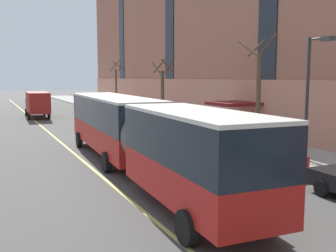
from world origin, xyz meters
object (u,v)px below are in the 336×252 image
(parked_car_black_2, at_px, (152,124))
(street_lamp, at_px, (311,88))
(street_tree_far_downtown, at_px, (116,84))
(fire_hydrant, at_px, (198,133))
(parked_car_red_0, at_px, (263,153))
(parked_car_red_5, at_px, (110,112))
(city_bus, at_px, (136,131))
(box_truck, at_px, (37,103))
(street_tree_far_uptown, at_px, (163,90))
(parked_car_green_4, at_px, (195,134))
(street_tree_mid_block, at_px, (258,91))

(parked_car_black_2, distance_m, street_lamp, 15.80)
(street_tree_far_downtown, relative_size, fire_hydrant, 9.61)
(parked_car_red_0, height_order, parked_car_red_5, same)
(city_bus, relative_size, parked_car_black_2, 4.45)
(parked_car_red_5, bearing_deg, street_tree_far_downtown, 67.76)
(box_truck, xyz_separation_m, street_tree_far_downtown, (10.61, 4.05, 1.94))
(parked_car_red_0, xyz_separation_m, fire_hydrant, (1.66, 9.64, -0.29))
(box_truck, relative_size, fire_hydrant, 10.55)
(street_tree_far_uptown, height_order, street_tree_far_downtown, street_tree_far_downtown)
(parked_car_green_4, xyz_separation_m, street_tree_far_downtown, (3.41, 27.77, 2.85))
(parked_car_green_4, bearing_deg, street_tree_far_uptown, 75.00)
(parked_car_black_2, bearing_deg, street_tree_far_downtown, 80.14)
(street_tree_far_uptown, bearing_deg, parked_car_black_2, -121.66)
(city_bus, xyz_separation_m, street_lamp, (7.86, -3.11, 2.03))
(street_lamp, height_order, fire_hydrant, street_lamp)
(city_bus, bearing_deg, street_tree_far_downtown, 73.88)
(parked_car_black_2, relative_size, parked_car_green_4, 1.06)
(city_bus, xyz_separation_m, parked_car_red_0, (6.10, -1.84, -1.26))
(city_bus, xyz_separation_m, parked_car_red_5, (6.19, 24.84, -1.26))
(parked_car_red_0, xyz_separation_m, street_tree_mid_block, (3.48, 5.00, 2.89))
(city_bus, relative_size, street_tree_mid_block, 2.78)
(street_lamp, bearing_deg, street_tree_far_downtown, 87.28)
(parked_car_green_4, distance_m, street_tree_mid_block, 4.99)
(street_tree_mid_block, bearing_deg, street_lamp, -105.32)
(street_tree_far_uptown, bearing_deg, parked_car_red_5, 116.96)
(street_tree_mid_block, bearing_deg, street_tree_far_downtown, 89.99)
(street_tree_far_downtown, bearing_deg, fire_hydrant, -94.11)
(city_bus, relative_size, box_truck, 2.64)
(box_truck, height_order, street_tree_far_uptown, street_tree_far_uptown)
(parked_car_green_4, relative_size, street_tree_mid_block, 0.59)
(parked_car_red_0, distance_m, street_tree_far_downtown, 35.29)
(street_tree_far_downtown, bearing_deg, street_tree_far_uptown, -89.96)
(parked_car_red_5, distance_m, fire_hydrant, 17.12)
(parked_car_black_2, relative_size, street_tree_mid_block, 0.62)
(street_tree_mid_block, height_order, fire_hydrant, street_tree_mid_block)
(parked_car_green_4, bearing_deg, parked_car_red_0, -90.63)
(parked_car_green_4, xyz_separation_m, street_tree_mid_block, (3.40, -2.23, 2.90))
(parked_car_green_4, height_order, box_truck, box_truck)
(fire_hydrant, bearing_deg, city_bus, -134.86)
(parked_car_red_0, distance_m, street_lamp, 3.94)
(street_tree_mid_block, bearing_deg, street_tree_far_uptown, 89.93)
(parked_car_green_4, bearing_deg, parked_car_red_5, 89.98)
(parked_car_red_0, relative_size, street_tree_far_uptown, 0.73)
(parked_car_red_0, relative_size, box_truck, 0.62)
(parked_car_red_0, relative_size, parked_car_green_4, 1.10)
(city_bus, distance_m, street_tree_far_downtown, 34.55)
(parked_car_red_5, relative_size, street_tree_far_downtown, 0.66)
(box_truck, relative_size, street_tree_far_downtown, 1.10)
(street_tree_far_uptown, height_order, street_lamp, street_tree_far_uptown)
(city_bus, height_order, parked_car_red_5, city_bus)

